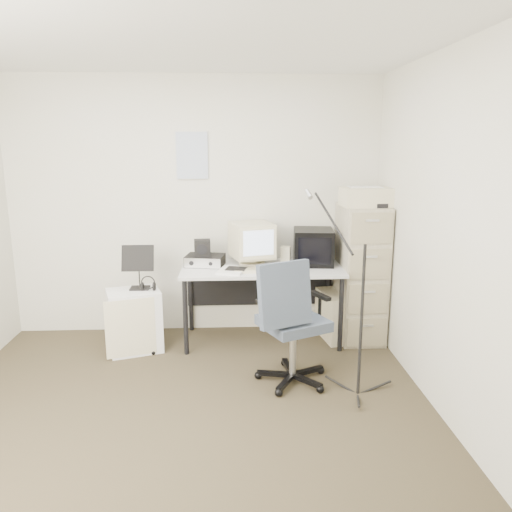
{
  "coord_description": "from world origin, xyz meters",
  "views": [
    {
      "loc": [
        0.35,
        -3.09,
        1.87
      ],
      "look_at": [
        0.55,
        0.95,
        0.95
      ],
      "focal_mm": 35.0,
      "sensor_mm": 36.0,
      "label": 1
    }
  ],
  "objects_px": {
    "desk": "(262,304)",
    "side_cart": "(135,320)",
    "filing_cabinet": "(360,273)",
    "office_chair": "(293,321)"
  },
  "relations": [
    {
      "from": "desk",
      "to": "side_cart",
      "type": "relative_size",
      "value": 2.65
    },
    {
      "from": "side_cart",
      "to": "filing_cabinet",
      "type": "bearing_deg",
      "value": -12.53
    },
    {
      "from": "desk",
      "to": "side_cart",
      "type": "bearing_deg",
      "value": -171.51
    },
    {
      "from": "desk",
      "to": "office_chair",
      "type": "distance_m",
      "value": 0.91
    },
    {
      "from": "side_cart",
      "to": "office_chair",
      "type": "bearing_deg",
      "value": -45.1
    },
    {
      "from": "filing_cabinet",
      "to": "desk",
      "type": "relative_size",
      "value": 0.87
    },
    {
      "from": "filing_cabinet",
      "to": "office_chair",
      "type": "relative_size",
      "value": 1.26
    },
    {
      "from": "filing_cabinet",
      "to": "office_chair",
      "type": "bearing_deg",
      "value": -129.88
    },
    {
      "from": "desk",
      "to": "side_cart",
      "type": "xyz_separation_m",
      "value": [
        -1.18,
        -0.18,
        -0.08
      ]
    },
    {
      "from": "office_chair",
      "to": "side_cart",
      "type": "relative_size",
      "value": 1.82
    }
  ]
}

